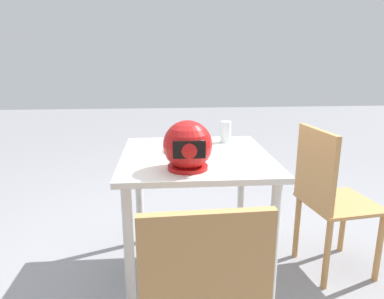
{
  "coord_description": "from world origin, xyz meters",
  "views": [
    {
      "loc": [
        0.17,
        1.93,
        1.3
      ],
      "look_at": [
        0.02,
        -0.04,
        0.77
      ],
      "focal_mm": 33.19,
      "sensor_mm": 36.0,
      "label": 1
    }
  ],
  "objects": [
    {
      "name": "chair_side",
      "position": [
        -0.78,
        0.04,
        0.51
      ],
      "size": [
        0.45,
        0.45,
        0.9
      ],
      "color": "#B7844C",
      "rests_on": "ground"
    },
    {
      "name": "pizza",
      "position": [
        0.04,
        -0.07,
        0.78
      ],
      "size": [
        0.24,
        0.24,
        0.05
      ],
      "color": "tan",
      "rests_on": "pizza_plate"
    },
    {
      "name": "pizza_plate",
      "position": [
        0.04,
        -0.07,
        0.76
      ],
      "size": [
        0.29,
        0.29,
        0.01
      ],
      "primitive_type": "cylinder",
      "color": "white",
      "rests_on": "dining_table"
    },
    {
      "name": "drinking_glass",
      "position": [
        -0.22,
        -0.28,
        0.82
      ],
      "size": [
        0.07,
        0.07,
        0.14
      ],
      "primitive_type": "cylinder",
      "color": "silver",
      "rests_on": "dining_table"
    },
    {
      "name": "ground_plane",
      "position": [
        0.0,
        0.0,
        0.0
      ],
      "size": [
        14.0,
        14.0,
        0.0
      ],
      "primitive_type": "plane",
      "color": "gray"
    },
    {
      "name": "dining_table",
      "position": [
        0.0,
        0.0,
        0.65
      ],
      "size": [
        0.84,
        0.88,
        0.75
      ],
      "color": "beige",
      "rests_on": "ground"
    },
    {
      "name": "motorcycle_helmet",
      "position": [
        0.06,
        0.26,
        0.87
      ],
      "size": [
        0.24,
        0.24,
        0.24
      ],
      "color": "#B21414",
      "rests_on": "dining_table"
    }
  ]
}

